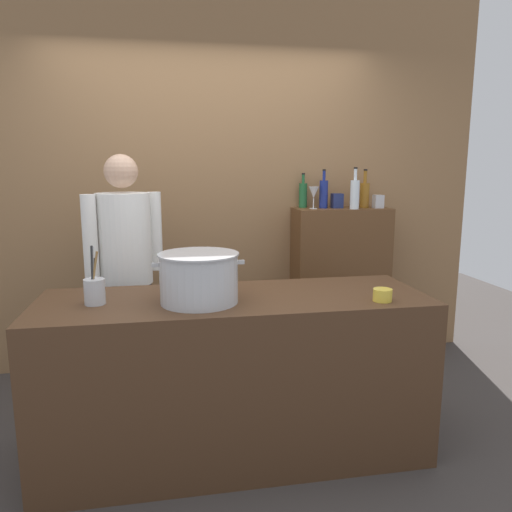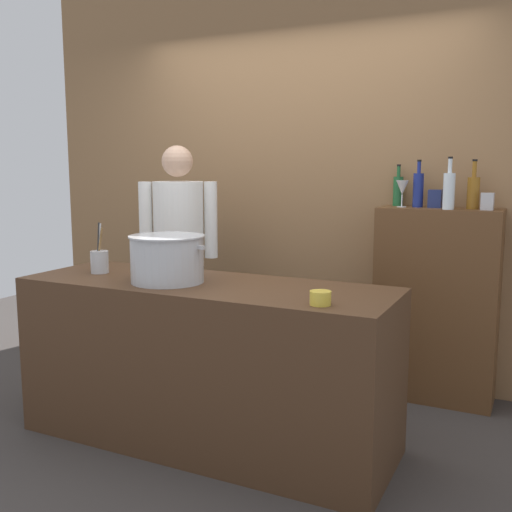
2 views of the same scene
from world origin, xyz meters
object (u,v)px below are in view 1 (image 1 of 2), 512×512
(utensil_crock, at_px, (94,290))
(wine_bottle_amber, at_px, (365,194))
(spice_tin_navy, at_px, (337,201))
(spice_tin_silver, at_px, (378,202))
(wine_bottle_cobalt, at_px, (324,193))
(chef, at_px, (125,264))
(wine_bottle_clear, at_px, (355,194))
(stockpot_large, at_px, (199,278))
(wine_bottle_green, at_px, (303,195))
(wine_glass_short, at_px, (314,193))
(butter_jar, at_px, (383,295))

(utensil_crock, distance_m, wine_bottle_amber, 2.31)
(spice_tin_navy, distance_m, spice_tin_silver, 0.33)
(wine_bottle_cobalt, height_order, wine_bottle_amber, same)
(chef, height_order, wine_bottle_clear, chef)
(stockpot_large, distance_m, wine_bottle_green, 1.68)
(wine_bottle_clear, bearing_deg, wine_glass_short, 163.92)
(wine_bottle_amber, bearing_deg, chef, -164.50)
(utensil_crock, relative_size, wine_glass_short, 1.71)
(wine_glass_short, height_order, spice_tin_navy, wine_glass_short)
(chef, bearing_deg, wine_bottle_amber, 166.13)
(utensil_crock, height_order, spice_tin_navy, spice_tin_navy)
(chef, xyz_separation_m, butter_jar, (1.36, -0.91, -0.03))
(spice_tin_navy, bearing_deg, wine_bottle_cobalt, 177.28)
(wine_bottle_amber, distance_m, wine_bottle_clear, 0.17)
(wine_bottle_green, bearing_deg, chef, -156.11)
(wine_bottle_clear, height_order, spice_tin_silver, wine_bottle_clear)
(wine_bottle_cobalt, distance_m, wine_bottle_clear, 0.24)
(chef, xyz_separation_m, utensil_crock, (-0.09, -0.70, 0.01))
(spice_tin_silver, bearing_deg, utensil_crock, -150.27)
(stockpot_large, distance_m, spice_tin_navy, 1.77)
(stockpot_large, height_order, utensil_crock, utensil_crock)
(wine_bottle_amber, distance_m, wine_bottle_green, 0.49)
(wine_bottle_green, bearing_deg, butter_jar, -89.82)
(chef, relative_size, stockpot_large, 3.57)
(utensil_crock, bearing_deg, spice_tin_navy, 35.68)
(wine_bottle_cobalt, xyz_separation_m, wine_glass_short, (-0.09, -0.04, 0.01))
(wine_bottle_green, bearing_deg, spice_tin_navy, -17.64)
(butter_jar, bearing_deg, chef, 146.16)
(butter_jar, distance_m, spice_tin_navy, 1.50)
(wine_bottle_clear, distance_m, wine_bottle_green, 0.41)
(stockpot_large, relative_size, wine_glass_short, 2.67)
(wine_bottle_cobalt, bearing_deg, wine_bottle_clear, -31.25)
(wine_bottle_cobalt, height_order, spice_tin_navy, wine_bottle_cobalt)
(wine_bottle_clear, xyz_separation_m, spice_tin_navy, (-0.10, 0.12, -0.06))
(wine_glass_short, bearing_deg, butter_jar, -91.98)
(utensil_crock, distance_m, wine_bottle_green, 1.98)
(stockpot_large, distance_m, wine_bottle_cobalt, 1.71)
(wine_bottle_green, xyz_separation_m, spice_tin_navy, (0.26, -0.08, -0.05))
(chef, relative_size, wine_bottle_clear, 5.18)
(utensil_crock, relative_size, wine_bottle_clear, 0.93)
(wine_bottle_cobalt, bearing_deg, wine_glass_short, -157.24)
(wine_glass_short, relative_size, spice_tin_navy, 1.52)
(butter_jar, height_order, wine_bottle_green, wine_bottle_green)
(stockpot_large, relative_size, wine_bottle_amber, 1.53)
(wine_bottle_clear, distance_m, wine_glass_short, 0.32)
(stockpot_large, bearing_deg, wine_bottle_amber, 42.09)
(wine_bottle_amber, bearing_deg, spice_tin_silver, -33.95)
(wine_glass_short, bearing_deg, spice_tin_silver, -3.76)
(wine_glass_short, distance_m, spice_tin_navy, 0.22)
(wine_bottle_cobalt, bearing_deg, stockpot_large, -129.81)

